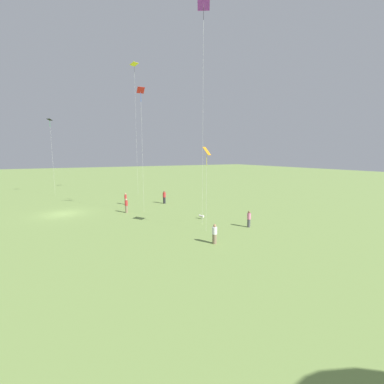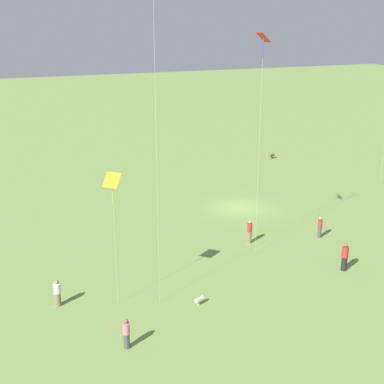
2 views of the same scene
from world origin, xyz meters
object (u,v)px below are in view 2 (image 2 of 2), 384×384
object	(u,v)px
kite_4	(263,51)
person_2	(345,257)
person_1	(320,227)
person_0	(126,333)
dog_1	(200,299)
person_4	(250,232)
dog_0	(272,155)
kite_0	(112,184)
person_3	(57,293)

from	to	relation	value
kite_4	person_2	bearing A→B (deg)	-90.09
person_1	kite_4	bearing A→B (deg)	-95.06
person_0	dog_1	bearing A→B (deg)	-102.37
person_0	person_4	xyz separation A→B (m)	(9.10, -12.07, 0.06)
kite_4	dog_0	world-z (taller)	kite_4
person_1	person_4	bearing A→B (deg)	-115.43
dog_1	dog_0	bearing A→B (deg)	119.16
person_4	kite_0	bearing A→B (deg)	138.37
person_3	person_4	world-z (taller)	person_4
person_4	person_0	bearing A→B (deg)	152.89
person_0	dog_1	size ratio (longest dim) A/B	2.53
kite_0	person_1	bearing A→B (deg)	104.68
person_3	kite_4	bearing A→B (deg)	-48.87
person_1	kite_0	xyz separation A→B (m)	(-3.47, 16.61, 6.35)
person_0	person_3	size ratio (longest dim) A/B	1.02
person_1	dog_0	xyz separation A→B (m)	(21.93, -9.33, -0.44)
person_0	dog_0	xyz separation A→B (m)	(29.83, -26.73, -0.42)
person_4	dog_1	size ratio (longest dim) A/B	2.70
kite_4	dog_1	distance (m)	15.57
person_3	person_4	xyz separation A→B (m)	(3.53, -14.46, 0.09)
person_3	person_4	size ratio (longest dim) A/B	0.92
person_1	person_2	xyz separation A→B (m)	(-5.19, 1.88, 0.09)
person_0	kite_4	bearing A→B (deg)	-96.34
dog_1	kite_0	bearing A→B (deg)	-137.00
person_2	person_3	xyz separation A→B (m)	(2.86, 17.91, -0.14)
person_4	kite_0	world-z (taller)	kite_0
kite_0	dog_1	xyz separation A→B (m)	(-1.96, -4.30, -6.89)
person_0	kite_4	xyz separation A→B (m)	(7.09, -11.39, 12.95)
person_2	dog_0	bearing A→B (deg)	140.30
person_1	dog_1	bearing A→B (deg)	-78.94
person_2	dog_0	distance (m)	29.36
person_0	person_3	world-z (taller)	person_0
person_0	person_4	distance (m)	15.12
person_3	kite_0	bearing A→B (deg)	-74.87
person_3	dog_1	xyz separation A→B (m)	(-3.10, -7.49, -0.48)
kite_4	dog_1	bearing A→B (deg)	172.89
kite_0	dog_0	size ratio (longest dim) A/B	9.17
kite_0	person_4	bearing A→B (deg)	115.38
person_2	person_3	world-z (taller)	person_2
person_1	dog_0	world-z (taller)	person_1
kite_0	kite_4	world-z (taller)	kite_4
person_3	dog_0	world-z (taller)	person_3
kite_0	kite_4	bearing A→B (deg)	106.97
person_0	dog_1	distance (m)	5.69
dog_0	kite_0	bearing A→B (deg)	105.16
person_1	person_3	world-z (taller)	person_1
person_1	person_3	distance (m)	19.93
person_0	person_1	size ratio (longest dim) A/B	0.99
person_1	person_2	size ratio (longest dim) A/B	0.88
person_1	person_3	xyz separation A→B (m)	(-2.33, 19.79, -0.05)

